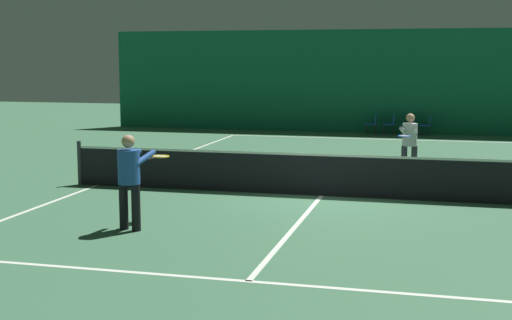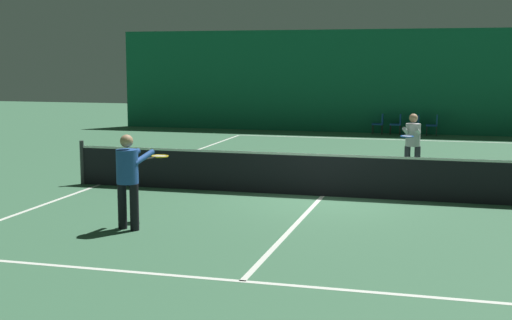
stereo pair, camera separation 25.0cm
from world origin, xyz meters
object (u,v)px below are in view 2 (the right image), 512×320
player_far (413,140)px  courtside_chair_1 (397,123)px  courtside_chair_2 (415,123)px  player_near (129,174)px  courtside_chair_3 (434,124)px  tennis_net (323,174)px  courtside_chair_0 (379,122)px

player_far → courtside_chair_1: (-1.14, 10.59, -0.47)m
player_far → courtside_chair_2: size_ratio=1.96×
player_near → courtside_chair_3: (4.88, 17.75, -0.51)m
tennis_net → courtside_chair_1: 13.77m
courtside_chair_3 → courtside_chair_2: bearing=-90.0°
tennis_net → courtside_chair_1: size_ratio=14.29×
courtside_chair_0 → player_far: bearing=9.9°
player_near → courtside_chair_1: size_ratio=2.04×
player_near → courtside_chair_3: 18.41m
player_far → courtside_chair_1: player_far is taller
player_far → courtside_chair_1: 10.66m
courtside_chair_1 → player_far: bearing=6.1°
courtside_chair_0 → courtside_chair_2: size_ratio=1.00×
player_far → courtside_chair_3: player_far is taller
tennis_net → player_far: bearing=60.7°
player_far → courtside_chair_1: bearing=-168.3°
courtside_chair_2 → courtside_chair_1: bearing=-90.0°
courtside_chair_1 → tennis_net: bearing=-2.7°
player_near → courtside_chair_2: 18.24m
courtside_chair_0 → courtside_chair_1: bearing=90.0°
player_near → courtside_chair_1: (3.45, 17.75, -0.51)m
player_far → courtside_chair_0: player_far is taller
player_far → courtside_chair_2: player_far is taller
courtside_chair_2 → courtside_chair_3: same height
courtside_chair_2 → courtside_chair_3: size_ratio=1.00×
courtside_chair_0 → courtside_chair_1: size_ratio=1.00×
courtside_chair_2 → player_far: bearing=2.3°
courtside_chair_3 → courtside_chair_0: bearing=-90.0°
courtside_chair_0 → courtside_chair_3: size_ratio=1.00×
tennis_net → player_far: (1.78, 3.16, 0.45)m
tennis_net → courtside_chair_3: size_ratio=14.29×
courtside_chair_1 → courtside_chair_0: bearing=-90.0°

